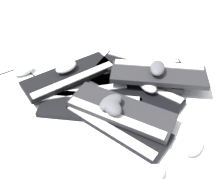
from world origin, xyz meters
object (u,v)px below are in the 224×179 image
Objects in this scene: mouse_5 at (112,106)px; keyboard_7 at (142,71)px; keyboard_1 at (143,74)px; keyboard_5 at (121,110)px; keyboard_3 at (91,107)px; mouse_1 at (193,145)px; mouse_4 at (66,67)px; mouse_7 at (23,70)px; keyboard_8 at (159,74)px; mouse_2 at (157,68)px; keyboard_0 at (135,91)px; keyboard_4 at (117,123)px; mouse_3 at (148,85)px; keyboard_2 at (81,86)px; mouse_0 at (111,102)px; mouse_6 at (151,175)px; keyboard_6 at (69,75)px.

keyboard_7 is at bearing 121.32° from mouse_5.
keyboard_5 is at bearing -105.41° from keyboard_1.
mouse_1 is at bearing -18.80° from keyboard_3.
mouse_4 is 0.24m from mouse_7.
keyboard_8 is 4.04× the size of mouse_1.
mouse_1 is at bearing -68.02° from keyboard_8.
keyboard_0 is at bearing -50.42° from mouse_2.
mouse_3 is at bearing 62.11° from keyboard_4.
keyboard_2 is 4.22× the size of mouse_5.
mouse_5 is at bearing 110.63° from mouse_7.
mouse_7 is at bearing -76.37° from mouse_0.
keyboard_3 is (-0.19, -0.13, 0.00)m from keyboard_0.
keyboard_7 is at bearing 157.63° from mouse_3.
mouse_3 is (0.10, 0.17, 0.01)m from keyboard_5.
keyboard_1 is 4.22× the size of mouse_5.
keyboard_4 is 4.16× the size of mouse_5.
mouse_1 is (0.14, -0.34, -0.05)m from keyboard_8.
mouse_3 reaches higher than keyboard_4.
mouse_6 reaches higher than keyboard_2.
keyboard_1 is at bearing 74.59° from keyboard_5.
keyboard_6 is 0.38m from mouse_3.
keyboard_5 is 4.23× the size of mouse_6.
keyboard_2 is 4.22× the size of mouse_7.
mouse_5 is at bearing -73.25° from mouse_3.
mouse_6 is (0.03, -0.43, -0.03)m from mouse_3.
mouse_4 is at bearing 171.37° from keyboard_0.
keyboard_2 is at bearing -75.16° from mouse_2.
keyboard_3 is at bearing -51.01° from mouse_2.
keyboard_2 is 4.22× the size of mouse_2.
mouse_1 is at bearing -81.80° from mouse_4.
keyboard_8 is 0.31m from mouse_5.
keyboard_4 is 0.24m from mouse_3.
mouse_6 is at bearing 2.91° from mouse_2.
mouse_2 reaches higher than mouse_6.
mouse_3 is at bearing 30.11° from keyboard_3.
keyboard_6 and keyboard_7 have the same top height.
mouse_2 is 0.49m from mouse_6.
keyboard_7 is (0.08, 0.33, 0.03)m from keyboard_4.
mouse_2 is (-0.01, -0.00, 0.04)m from keyboard_8.
keyboard_1 and keyboard_3 have the same top height.
keyboard_7 is at bearing -41.38° from mouse_4.
keyboard_0 is 0.06m from mouse_3.
keyboard_6 is at bearing -170.15° from mouse_5.
keyboard_3 is 0.25m from mouse_4.
keyboard_6 is at bearing -81.93° from mouse_2.
keyboard_4 is at bearing -104.99° from keyboard_1.
mouse_0 is at bearing 158.52° from mouse_5.
mouse_3 is at bearing -127.68° from keyboard_8.
keyboard_7 is at bearing 59.08° from mouse_6.
keyboard_5 is 4.23× the size of mouse_2.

